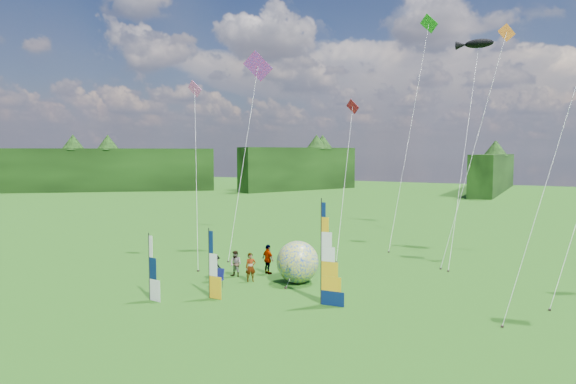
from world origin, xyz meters
The scene contains 18 objects.
ground centered at (0.00, 0.00, 0.00)m, with size 220.00×220.00×0.00m, color #245217.
treeline_ring centered at (0.00, 0.00, 4.00)m, with size 210.00×210.00×8.00m, color #204F13, non-canonical shape.
feather_banner_main centered at (1.22, 3.33, 2.56)m, with size 1.38×0.10×5.12m, color #091A47, non-canonical shape.
side_banner_left centered at (-4.39, 1.64, 1.77)m, with size 0.99×0.10×3.55m, color gold, non-canonical shape.
side_banner_far centered at (-6.85, -0.11, 1.68)m, with size 0.99×0.10×3.35m, color white, non-canonical shape.
bol_inflatable centered at (-1.74, 6.57, 1.22)m, with size 2.45×2.45×2.45m, color #002AA4.
spectator_a centered at (-4.30, 5.53, 0.85)m, with size 0.62×0.41×1.70m, color #66594C.
spectator_b centered at (-5.71, 6.06, 0.80)m, with size 0.78×0.38×1.60m, color #66594C.
spectator_c centered at (-6.18, 4.61, 0.79)m, with size 1.02×0.38×1.58m, color #66594C.
spectator_d centered at (-4.35, 7.63, 0.93)m, with size 1.08×0.44×1.85m, color #66594C.
camp_chair centered at (-5.17, 3.36, 0.55)m, with size 0.64×0.64×1.11m, color #0D1247, non-canonical shape.
kite_whale centered at (5.28, 20.12, 9.08)m, with size 3.27×16.09×18.15m, color black, non-canonical shape.
kite_rainbow_delta centered at (-9.41, 12.80, 8.26)m, with size 5.82×11.02×16.51m, color #E31B43, non-canonical shape.
kite_parafoil centered at (11.21, 6.83, 7.88)m, with size 6.45×8.96×15.77m, color #B1110D, non-canonical shape.
small_kite_red centered at (-2.83, 16.64, 6.20)m, with size 4.06×10.06×12.39m, color red, non-canonical shape.
small_kite_orange centered at (6.27, 18.04, 8.73)m, with size 4.89×10.28×17.47m, color orange, non-canonical shape.
small_kite_pink centered at (-11.34, 9.52, 6.85)m, with size 7.72×9.08×13.69m, color #EE57B3, non-canonical shape.
small_kite_green centered at (0.43, 22.88, 10.29)m, with size 3.28×12.97×20.58m, color green, non-canonical shape.
Camera 1 is at (11.56, -19.56, 7.56)m, focal length 32.00 mm.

